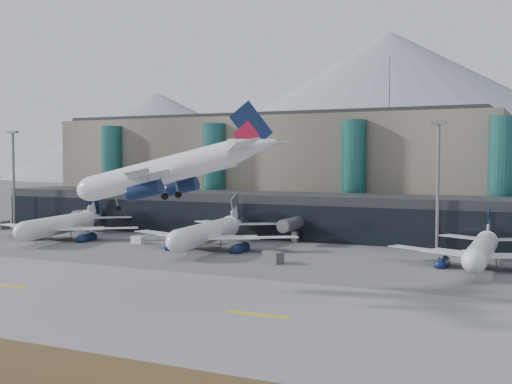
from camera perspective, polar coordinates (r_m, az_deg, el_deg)
ground at (r=98.58m, az=-6.76°, el=-7.72°), size 900.00×900.00×0.00m
runway_strip at (r=86.48m, az=-12.09°, el=-9.27°), size 400.00×40.00×0.04m
runway_markings at (r=86.47m, az=-12.09°, el=-9.26°), size 128.00×1.00×0.02m
concourse at (r=149.60m, az=5.01°, el=-2.12°), size 170.00×27.00×10.00m
terminal_main at (r=188.34m, az=1.27°, el=2.13°), size 130.00×30.00×31.00m
teal_towers at (r=169.71m, az=2.17°, el=1.55°), size 116.40×19.40×46.00m
mountain_ridge at (r=464.32m, az=20.89°, el=6.19°), size 910.00×400.00×110.00m
lightmast_left at (r=182.83m, az=-20.75°, el=1.59°), size 3.00×1.20×25.60m
lightmast_mid at (r=131.95m, az=15.87°, el=1.20°), size 3.00×1.20×25.60m
hero_jet at (r=86.88m, az=-6.83°, el=2.69°), size 31.09×31.11×10.10m
jet_parked_left at (r=153.50m, az=-16.46°, el=-2.27°), size 36.40×37.13×11.96m
jet_parked_mid at (r=131.67m, az=-3.78°, el=-2.98°), size 37.61×37.45×12.19m
jet_parked_right at (r=115.94m, az=19.54°, el=-4.20°), size 33.79×32.67×10.88m
veh_a at (r=140.72m, az=-10.45°, el=-4.21°), size 2.79×1.65×1.54m
veh_b at (r=138.22m, az=-4.55°, el=-4.27°), size 1.88×2.95×1.67m
veh_c at (r=112.67m, az=1.52°, el=-5.82°), size 4.15×3.23×2.04m
veh_f at (r=179.09m, az=-21.61°, el=-2.74°), size 2.68×4.09×2.11m
veh_g at (r=125.22m, az=18.34°, el=-5.26°), size 2.32×2.58×1.30m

